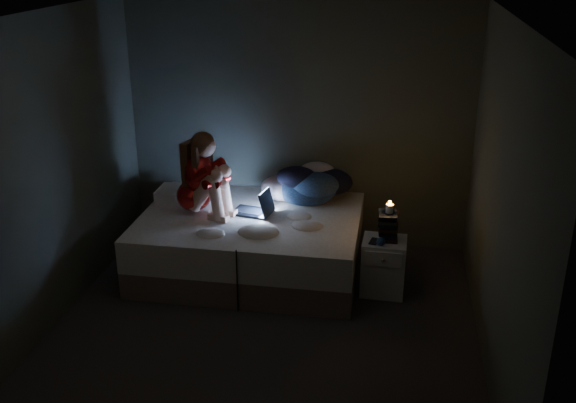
% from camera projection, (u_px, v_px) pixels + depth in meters
% --- Properties ---
extents(floor, '(3.60, 3.80, 0.02)m').
position_uv_depth(floor, '(263.00, 332.00, 5.61)').
color(floor, black).
rests_on(floor, ground).
extents(ceiling, '(3.60, 3.80, 0.02)m').
position_uv_depth(ceiling, '(258.00, 15.00, 4.63)').
color(ceiling, silver).
rests_on(ceiling, ground).
extents(wall_back, '(3.60, 0.02, 2.60)m').
position_uv_depth(wall_back, '(298.00, 125.00, 6.87)').
color(wall_back, '#3A3C38').
rests_on(wall_back, ground).
extents(wall_front, '(3.60, 0.02, 2.60)m').
position_uv_depth(wall_front, '(185.00, 319.00, 3.37)').
color(wall_front, '#3A3C38').
rests_on(wall_front, ground).
extents(wall_left, '(0.02, 3.80, 2.60)m').
position_uv_depth(wall_left, '(45.00, 176.00, 5.40)').
color(wall_left, '#3A3C38').
rests_on(wall_left, ground).
extents(wall_right, '(0.02, 3.80, 2.60)m').
position_uv_depth(wall_right, '(501.00, 203.00, 4.84)').
color(wall_right, '#3A3C38').
rests_on(wall_right, ground).
extents(bed, '(2.13, 1.60, 0.59)m').
position_uv_depth(bed, '(251.00, 242.00, 6.55)').
color(bed, '#BAB3A3').
rests_on(bed, ground).
extents(pillow, '(0.47, 0.33, 0.14)m').
position_uv_depth(pillow, '(181.00, 195.00, 6.78)').
color(pillow, white).
rests_on(pillow, bed).
extents(woman, '(0.60, 0.47, 0.84)m').
position_uv_depth(woman, '(193.00, 172.00, 6.37)').
color(woman, maroon).
rests_on(woman, bed).
extents(laptop, '(0.42, 0.34, 0.27)m').
position_uv_depth(laptop, '(252.00, 201.00, 6.45)').
color(laptop, black).
rests_on(laptop, bed).
extents(clothes_pile, '(0.84, 0.76, 0.41)m').
position_uv_depth(clothes_pile, '(306.00, 182.00, 6.73)').
color(clothes_pile, '#0D213B').
rests_on(clothes_pile, bed).
extents(nightstand, '(0.41, 0.37, 0.53)m').
position_uv_depth(nightstand, '(383.00, 266.00, 6.14)').
color(nightstand, silver).
rests_on(nightstand, ground).
extents(book_stack, '(0.19, 0.25, 0.27)m').
position_uv_depth(book_stack, '(388.00, 225.00, 6.02)').
color(book_stack, black).
rests_on(book_stack, nightstand).
extents(candle, '(0.07, 0.07, 0.08)m').
position_uv_depth(candle, '(390.00, 207.00, 5.95)').
color(candle, beige).
rests_on(candle, book_stack).
extents(phone, '(0.09, 0.15, 0.01)m').
position_uv_depth(phone, '(374.00, 241.00, 6.00)').
color(phone, black).
rests_on(phone, nightstand).
extents(blue_orb, '(0.08, 0.08, 0.08)m').
position_uv_depth(blue_orb, '(381.00, 242.00, 5.92)').
color(blue_orb, navy).
rests_on(blue_orb, nightstand).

